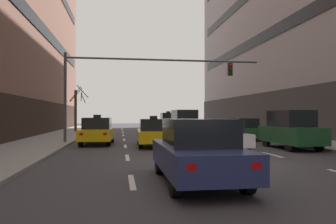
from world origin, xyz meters
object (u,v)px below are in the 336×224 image
(taxi_driving_2, at_px, (97,131))
(street_tree_0, at_px, (76,109))
(traffic_signal_0, at_px, (136,77))
(pedestrian_0, at_px, (315,126))
(car_driving_4, at_px, (197,151))
(car_parked_2, at_px, (291,130))
(taxi_driving_5, at_px, (153,133))
(car_parked_3, at_px, (244,129))
(car_driving_0, at_px, (184,124))
(taxi_driving_1, at_px, (168,122))
(car_driving_3, at_px, (223,135))

(taxi_driving_2, height_order, street_tree_0, street_tree_0)
(traffic_signal_0, distance_m, pedestrian_0, 11.73)
(car_driving_4, bearing_deg, traffic_signal_0, 94.70)
(car_parked_2, relative_size, traffic_signal_0, 0.34)
(taxi_driving_5, distance_m, car_parked_2, 7.56)
(taxi_driving_2, relative_size, car_parked_3, 1.06)
(taxi_driving_2, relative_size, car_parked_2, 1.05)
(taxi_driving_2, height_order, car_parked_2, car_parked_2)
(car_driving_4, height_order, taxi_driving_5, taxi_driving_5)
(pedestrian_0, bearing_deg, street_tree_0, 136.66)
(car_driving_0, bearing_deg, taxi_driving_5, -114.44)
(car_parked_3, height_order, street_tree_0, street_tree_0)
(pedestrian_0, bearing_deg, taxi_driving_5, -179.44)
(taxi_driving_1, relative_size, pedestrian_0, 2.49)
(taxi_driving_1, bearing_deg, pedestrian_0, -67.80)
(car_driving_0, xyz_separation_m, taxi_driving_2, (-6.57, -5.37, -0.29))
(car_driving_3, height_order, car_parked_2, car_parked_2)
(car_driving_3, bearing_deg, street_tree_0, 117.83)
(car_driving_3, relative_size, pedestrian_0, 2.45)
(car_driving_0, distance_m, street_tree_0, 12.97)
(taxi_driving_1, distance_m, taxi_driving_5, 17.09)
(car_driving_3, xyz_separation_m, traffic_signal_0, (-4.19, 4.83, 3.51))
(car_driving_4, bearing_deg, taxi_driving_2, 106.00)
(car_parked_2, distance_m, car_parked_3, 6.54)
(taxi_driving_2, height_order, pedestrian_0, pedestrian_0)
(street_tree_0, bearing_deg, taxi_driving_1, 5.65)
(car_parked_3, distance_m, pedestrian_0, 5.14)
(traffic_signal_0, relative_size, pedestrian_0, 7.32)
(street_tree_0, height_order, pedestrian_0, street_tree_0)
(taxi_driving_2, bearing_deg, taxi_driving_1, 65.69)
(car_driving_3, relative_size, car_driving_4, 0.93)
(taxi_driving_2, xyz_separation_m, car_parked_2, (10.49, -4.17, 0.21))
(car_parked_2, bearing_deg, taxi_driving_2, 158.32)
(street_tree_0, xyz_separation_m, pedestrian_0, (16.60, -15.67, -1.34))
(taxi_driving_5, bearing_deg, car_driving_4, -89.29)
(taxi_driving_1, bearing_deg, car_driving_4, -97.05)
(car_driving_3, distance_m, traffic_signal_0, 7.29)
(car_driving_0, height_order, taxi_driving_5, car_driving_0)
(taxi_driving_2, bearing_deg, pedestrian_0, -7.48)
(car_parked_3, bearing_deg, street_tree_0, 139.69)
(taxi_driving_2, distance_m, car_parked_2, 11.29)
(car_driving_4, bearing_deg, pedestrian_0, 45.05)
(car_driving_0, relative_size, car_driving_3, 1.09)
(car_parked_2, bearing_deg, taxi_driving_5, 162.31)
(taxi_driving_1, height_order, traffic_signal_0, traffic_signal_0)
(car_driving_3, distance_m, pedestrian_0, 7.43)
(car_driving_3, xyz_separation_m, pedestrian_0, (6.91, 2.69, 0.37))
(car_driving_0, bearing_deg, street_tree_0, 138.60)
(car_driving_0, distance_m, taxi_driving_2, 8.49)
(car_driving_0, relative_size, taxi_driving_5, 1.08)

